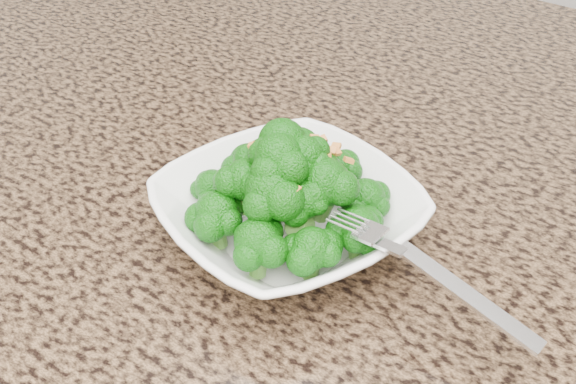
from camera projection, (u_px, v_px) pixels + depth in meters
The scene contains 5 objects.
granite_counter at pixel (362, 191), 0.69m from camera, with size 1.64×1.04×0.03m, color brown.
bowl at pixel (288, 216), 0.60m from camera, with size 0.21×0.21×0.05m, color white.
broccoli_pile at pixel (288, 154), 0.56m from camera, with size 0.18×0.18×0.07m, color #105E0A, non-canonical shape.
garlic_topping at pixel (288, 111), 0.54m from camera, with size 0.11×0.11×0.01m, color orange, non-canonical shape.
fork at pixel (395, 249), 0.52m from camera, with size 0.19×0.03×0.01m, color silver, non-canonical shape.
Camera 1 is at (0.27, -0.19, 1.30)m, focal length 45.00 mm.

